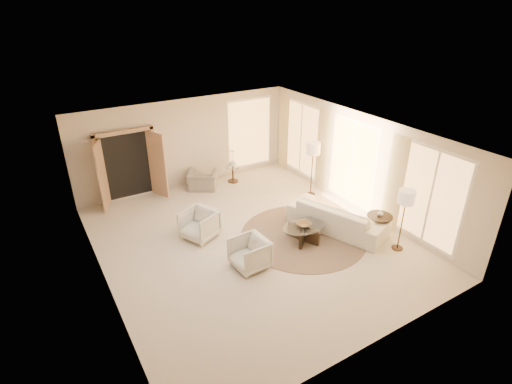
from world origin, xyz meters
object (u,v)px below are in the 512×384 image
end_vase (380,213)px  floor_lamp_far (406,200)px  armchair_left (199,223)px  accent_chair (202,177)px  sofa (337,217)px  armchair_right (250,252)px  end_table (379,222)px  bowl (304,224)px  floor_lamp_near (313,151)px  side_table (233,172)px  side_vase (233,163)px  coffee_table (303,231)px

end_vase → floor_lamp_far: bearing=-89.6°
armchair_left → accent_chair: size_ratio=0.91×
sofa → armchair_right: size_ratio=3.26×
end_table → bowl: (-1.76, 0.82, 0.06)m
armchair_left → accent_chair: bearing=129.6°
accent_chair → floor_lamp_near: size_ratio=0.52×
side_table → end_vase: size_ratio=3.35×
side_vase → coffee_table: bearing=-92.6°
end_vase → side_vase: side_vase is taller
floor_lamp_far → bowl: bearing=140.0°
armchair_right → end_vase: (3.46, -0.59, 0.29)m
side_table → floor_lamp_near: size_ratio=0.31×
end_vase → bowl: bearing=155.0°
bowl → side_vase: 4.10m
sofa → end_table: (0.67, -0.81, 0.04)m
coffee_table → floor_lamp_near: (1.77, 1.95, 1.19)m
armchair_left → end_vase: size_ratio=5.07×
bowl → end_vase: end_vase is taller
accent_chair → floor_lamp_near: floor_lamp_near is taller
accent_chair → floor_lamp_near: 3.59m
accent_chair → bowl: bearing=134.0°
accent_chair → coffee_table: bearing=134.0°
bowl → end_vase: 1.95m
floor_lamp_near → end_table: bearing=-90.1°
armchair_right → end_vase: bearing=77.4°
side_vase → end_table: bearing=-72.2°
coffee_table → side_table: size_ratio=2.56×
armchair_left → side_table: 3.49m
armchair_left → floor_lamp_far: 5.02m
armchair_left → coffee_table: 2.64m
side_table → accent_chair: bearing=-180.0°
bowl → floor_lamp_far: bearing=-40.0°
floor_lamp_far → coffee_table: bearing=140.0°
floor_lamp_near → bowl: 2.81m
side_vase → floor_lamp_near: bearing=-53.5°
side_table → bowl: 4.10m
armchair_left → armchair_right: (0.46, -1.74, -0.02)m
armchair_right → floor_lamp_near: floor_lamp_near is taller
bowl → end_vase: bearing=-25.0°
armchair_right → end_table: bearing=77.4°
armchair_left → side_vase: 3.50m
sofa → side_vase: bearing=-8.3°
floor_lamp_far → side_table: bearing=105.9°
coffee_table → floor_lamp_far: floor_lamp_far is taller
sofa → side_vase: 4.21m
side_table → bowl: bearing=-92.6°
sofa → coffee_table: (-1.10, 0.01, -0.10)m
end_table → side_vase: 5.16m
coffee_table → end_table: (1.76, -0.82, 0.14)m
armchair_right → side_table: bearing=153.6°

